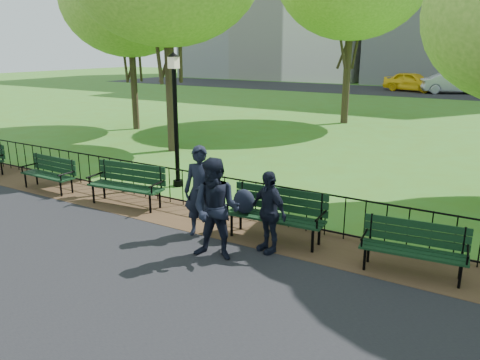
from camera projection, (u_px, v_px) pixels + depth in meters
The scene contains 15 objects.
ground at pixel (211, 257), 8.54m from camera, with size 120.00×120.00×0.00m, color #416B1C.
asphalt_path at pixel (54, 359), 5.74m from camera, with size 60.00×9.20×0.01m, color black.
dirt_strip at pixel (252, 229), 9.77m from camera, with size 60.00×1.60×0.01m, color #3D2B19.
far_street at pixel (460, 94), 37.32m from camera, with size 70.00×9.00×0.01m, color black.
iron_fence at pixel (264, 201), 10.04m from camera, with size 24.06×0.06×1.00m.
park_bench_main at pixel (263, 206), 9.17m from camera, with size 1.99×0.73×1.11m.
park_bench_left_a at pixel (128, 180), 11.16m from camera, with size 1.97×0.79×1.09m.
park_bench_left_b at pixel (50, 170), 12.36m from camera, with size 1.70×0.56×0.96m.
park_bench_right_a at pixel (414, 242), 7.78m from camera, with size 1.75×0.70×0.97m.
lamppost at pixel (176, 116), 12.33m from camera, with size 0.32×0.32×3.56m.
person_left at pixel (200, 191), 9.27m from camera, with size 0.67×0.44×1.83m, color black.
person_mid at pixel (216, 209), 8.22m from camera, with size 0.90×0.47×1.84m, color black.
person_right at pixel (268, 212), 8.56m from camera, with size 0.91×0.37×1.55m, color black.
taxi at pixel (412, 82), 39.37m from camera, with size 1.91×4.74×1.61m, color yellow.
sedan_silver at pixel (452, 84), 37.64m from camera, with size 1.68×4.81×1.58m, color #A3A5AB.
Camera 1 is at (4.49, -6.42, 3.70)m, focal length 35.00 mm.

